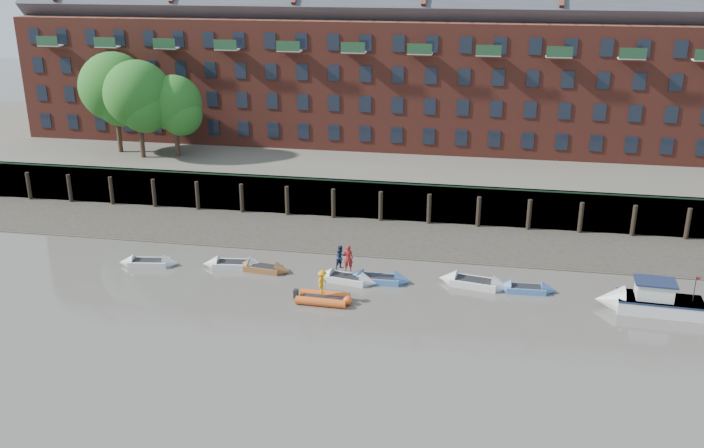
% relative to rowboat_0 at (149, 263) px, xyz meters
% --- Properties ---
extents(ground, '(220.00, 220.00, 0.00)m').
position_rel_rowboat_0_xyz_m(ground, '(16.94, -9.50, -0.22)').
color(ground, '#5E5A52').
rests_on(ground, ground).
extents(foreshore, '(110.00, 8.00, 0.50)m').
position_rel_rowboat_0_xyz_m(foreshore, '(16.94, 8.50, -0.22)').
color(foreshore, '#3D382F').
rests_on(foreshore, ground).
extents(mud_band, '(110.00, 1.60, 0.10)m').
position_rel_rowboat_0_xyz_m(mud_band, '(16.94, 5.10, -0.22)').
color(mud_band, '#4C4336').
rests_on(mud_band, ground).
extents(river_wall, '(110.00, 1.23, 3.30)m').
position_rel_rowboat_0_xyz_m(river_wall, '(16.94, 12.88, 1.38)').
color(river_wall, '#2D2A26').
rests_on(river_wall, ground).
extents(bank_terrace, '(110.00, 28.00, 3.20)m').
position_rel_rowboat_0_xyz_m(bank_terrace, '(16.94, 26.50, 1.38)').
color(bank_terrace, '#5E594D').
rests_on(bank_terrace, ground).
extents(apartment_terrace, '(80.60, 15.56, 20.98)m').
position_rel_rowboat_0_xyz_m(apartment_terrace, '(16.94, 27.49, 12.60)').
color(apartment_terrace, brown).
rests_on(apartment_terrace, bank_terrace).
extents(tree_cluster, '(11.76, 7.74, 9.40)m').
position_rel_rowboat_0_xyz_m(tree_cluster, '(-8.67, 17.85, 8.79)').
color(tree_cluster, '#3A281C').
rests_on(tree_cluster, bank_terrace).
extents(rowboat_0, '(4.41, 1.87, 1.24)m').
position_rel_rowboat_0_xyz_m(rowboat_0, '(0.00, 0.00, 0.00)').
color(rowboat_0, silver).
rests_on(rowboat_0, ground).
extents(rowboat_1, '(4.52, 1.82, 1.27)m').
position_rel_rowboat_0_xyz_m(rowboat_1, '(6.07, 0.77, 0.01)').
color(rowboat_1, silver).
rests_on(rowboat_1, ground).
extents(rowboat_2, '(4.14, 1.67, 1.17)m').
position_rel_rowboat_0_xyz_m(rowboat_2, '(8.32, 0.53, -0.01)').
color(rowboat_2, brown).
rests_on(rowboat_2, ground).
extents(rowboat_3, '(4.44, 2.00, 1.24)m').
position_rel_rowboat_0_xyz_m(rowboat_3, '(14.44, -0.21, 0.00)').
color(rowboat_3, silver).
rests_on(rowboat_3, ground).
extents(rowboat_4, '(4.39, 1.32, 1.27)m').
position_rel_rowboat_0_xyz_m(rowboat_4, '(16.59, 0.11, 0.01)').
color(rowboat_4, '#4671AD').
rests_on(rowboat_4, ground).
extents(rowboat_5, '(5.02, 2.27, 1.41)m').
position_rel_rowboat_0_xyz_m(rowboat_5, '(22.97, 0.61, 0.03)').
color(rowboat_5, silver).
rests_on(rowboat_5, ground).
extents(rowboat_6, '(3.99, 1.29, 1.15)m').
position_rel_rowboat_0_xyz_m(rowboat_6, '(26.34, 0.34, -0.02)').
color(rowboat_6, '#4671AD').
rests_on(rowboat_6, ground).
extents(rib_tender, '(3.57, 1.77, 0.61)m').
position_rel_rowboat_0_xyz_m(rib_tender, '(13.68, -3.59, 0.05)').
color(rib_tender, '#DF561B').
rests_on(rib_tender, ground).
extents(motor_launch, '(6.48, 2.43, 2.63)m').
position_rel_rowboat_0_xyz_m(motor_launch, '(33.31, -1.13, 0.45)').
color(motor_launch, silver).
rests_on(motor_launch, ground).
extents(person_rower_a, '(0.73, 0.53, 1.86)m').
position_rel_rowboat_0_xyz_m(person_rower_a, '(14.54, -0.27, 1.55)').
color(person_rower_a, maroon).
rests_on(person_rower_a, rowboat_3).
extents(person_rower_b, '(1.00, 1.03, 1.67)m').
position_rel_rowboat_0_xyz_m(person_rower_b, '(13.99, -0.01, 1.45)').
color(person_rower_b, '#19233F').
rests_on(person_rower_b, rowboat_3).
extents(person_rib_crew, '(0.78, 1.12, 1.59)m').
position_rel_rowboat_0_xyz_m(person_rib_crew, '(13.48, -3.49, 1.15)').
color(person_rib_crew, orange).
rests_on(person_rib_crew, rib_tender).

